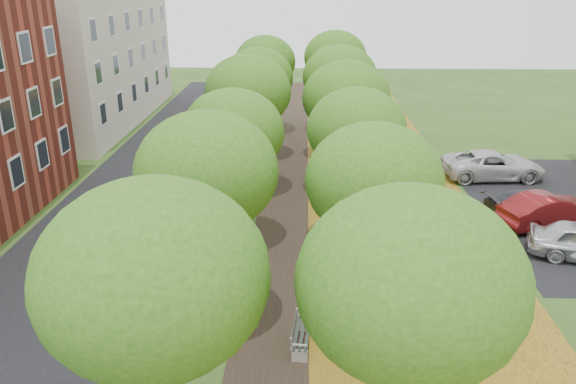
# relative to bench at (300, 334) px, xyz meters

# --- Properties ---
(street_asphalt) EXTENTS (8.00, 70.00, 0.01)m
(street_asphalt) POSITION_rel_bench_xyz_m (-8.04, 9.97, -0.41)
(street_asphalt) COLOR black
(street_asphalt) RESTS_ON ground
(footpath) EXTENTS (3.20, 70.00, 0.01)m
(footpath) POSITION_rel_bench_xyz_m (-0.54, 9.97, -0.41)
(footpath) COLOR black
(footpath) RESTS_ON ground
(leaf_verge) EXTENTS (7.50, 70.00, 0.01)m
(leaf_verge) POSITION_rel_bench_xyz_m (4.46, 9.97, -0.41)
(leaf_verge) COLOR #AD9620
(leaf_verge) RESTS_ON ground
(parking_lot) EXTENTS (9.00, 16.00, 0.01)m
(parking_lot) POSITION_rel_bench_xyz_m (12.96, 10.97, -0.41)
(parking_lot) COLOR black
(parking_lot) RESTS_ON ground
(tree_row_west) EXTENTS (4.08, 34.08, 6.73)m
(tree_row_west) POSITION_rel_bench_xyz_m (-2.74, 9.97, 4.55)
(tree_row_west) COLOR black
(tree_row_west) RESTS_ON ground
(tree_row_east) EXTENTS (4.08, 34.08, 6.73)m
(tree_row_east) POSITION_rel_bench_xyz_m (2.06, 9.97, 4.55)
(tree_row_east) COLOR black
(tree_row_east) RESTS_ON ground
(building_cream) EXTENTS (10.30, 20.30, 10.40)m
(building_cream) POSITION_rel_bench_xyz_m (-17.54, 27.97, 4.79)
(building_cream) COLOR beige
(building_cream) RESTS_ON ground
(bench) EXTENTS (0.64, 1.72, 0.80)m
(bench) POSITION_rel_bench_xyz_m (0.00, 0.00, 0.00)
(bench) COLOR #252E29
(bench) RESTS_ON ground
(car_red) EXTENTS (4.81, 3.06, 1.50)m
(car_red) POSITION_rel_bench_xyz_m (10.94, 9.14, 0.33)
(car_red) COLOR maroon
(car_red) RESTS_ON ground
(car_grey) EXTENTS (4.48, 2.55, 1.22)m
(car_grey) POSITION_rel_bench_xyz_m (10.46, 10.11, 0.20)
(car_grey) COLOR #2E2F33
(car_grey) RESTS_ON ground
(car_white) EXTENTS (5.61, 2.87, 1.52)m
(car_white) POSITION_rel_bench_xyz_m (10.46, 15.50, 0.34)
(car_white) COLOR silver
(car_white) RESTS_ON ground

